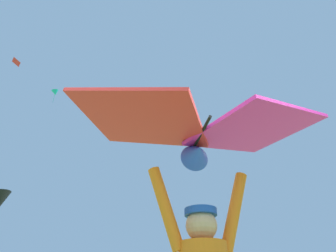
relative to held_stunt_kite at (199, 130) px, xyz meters
name	(u,v)px	position (x,y,z in m)	size (l,w,h in m)	color
held_stunt_kite	(199,130)	(0.00, 0.00, 0.00)	(2.18, 1.19, 0.44)	black
distant_kite_teal_high_right	(55,93)	(-9.64, 24.39, 18.39)	(1.11, 1.13, 1.72)	#19B2AD
distant_kite_teal_high_left	(120,94)	(-2.56, 22.16, 17.09)	(1.31, 1.19, 2.27)	#19B2AD
distant_kite_magenta_overhead_distant	(191,142)	(6.53, 31.36, 17.07)	(0.95, 0.98, 0.41)	#DB2393
distant_kite_red_mid_left	(17,62)	(-10.69, 16.99, 15.73)	(0.74, 0.81, 0.46)	red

